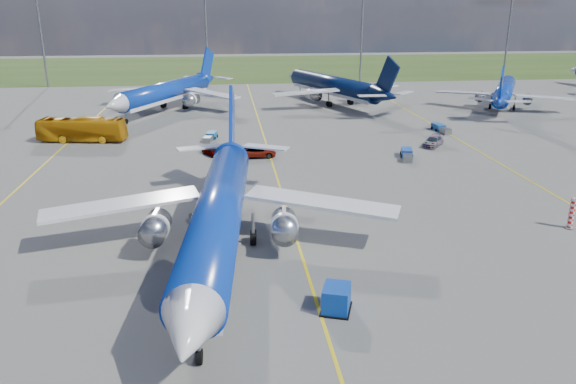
{
  "coord_description": "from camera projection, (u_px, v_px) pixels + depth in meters",
  "views": [
    {
      "loc": [
        -5.99,
        -37.86,
        20.28
      ],
      "look_at": [
        -0.6,
        9.86,
        4.0
      ],
      "focal_mm": 35.0,
      "sensor_mm": 36.0,
      "label": 1
    }
  ],
  "objects": [
    {
      "name": "ground",
      "position": [
        310.0,
        282.0,
        42.78
      ],
      "size": [
        400.0,
        400.0,
        0.0
      ],
      "primitive_type": "plane",
      "color": "#545452",
      "rests_on": "ground"
    },
    {
      "name": "grass_strip",
      "position": [
        242.0,
        67.0,
        183.94
      ],
      "size": [
        400.0,
        80.0,
        0.01
      ],
      "primitive_type": "cube",
      "color": "#2D4719",
      "rests_on": "ground"
    },
    {
      "name": "taxiway_lines",
      "position": [
        278.0,
        176.0,
        68.86
      ],
      "size": [
        60.25,
        160.0,
        0.02
      ],
      "color": "gold",
      "rests_on": "ground"
    },
    {
      "name": "floodlight_masts",
      "position": [
        285.0,
        34.0,
        143.33
      ],
      "size": [
        202.2,
        0.5,
        22.7
      ],
      "color": "slate",
      "rests_on": "ground"
    },
    {
      "name": "warning_post",
      "position": [
        572.0,
        213.0,
        52.59
      ],
      "size": [
        0.5,
        0.5,
        3.0
      ],
      "primitive_type": "cylinder",
      "color": "red",
      "rests_on": "ground"
    },
    {
      "name": "bg_jet_nnw",
      "position": [
        167.0,
        111.0,
        110.6
      ],
      "size": [
        45.93,
        50.34,
        10.68
      ],
      "primitive_type": null,
      "rotation": [
        0.0,
        0.0,
        -0.46
      ],
      "color": "#0B30A1",
      "rests_on": "ground"
    },
    {
      "name": "bg_jet_n",
      "position": [
        333.0,
        104.0,
        118.28
      ],
      "size": [
        45.09,
        50.65,
        10.95
      ],
      "primitive_type": null,
      "rotation": [
        0.0,
        0.0,
        3.52
      ],
      "color": "#061539",
      "rests_on": "ground"
    },
    {
      "name": "bg_jet_ne",
      "position": [
        502.0,
        108.0,
        113.81
      ],
      "size": [
        42.09,
        45.33,
        9.53
      ],
      "primitive_type": null,
      "rotation": [
        0.0,
        0.0,
        2.62
      ],
      "color": "#0B30A1",
      "rests_on": "ground"
    },
    {
      "name": "main_airliner",
      "position": [
        220.0,
        258.0,
        46.92
      ],
      "size": [
        36.62,
        46.09,
        11.39
      ],
      "primitive_type": null,
      "rotation": [
        0.0,
        0.0,
        -0.08
      ],
      "color": "#0B30A1",
      "rests_on": "ground"
    },
    {
      "name": "uld_container",
      "position": [
        336.0,
        298.0,
        38.69
      ],
      "size": [
        2.42,
        2.7,
        1.79
      ],
      "primitive_type": "cube",
      "rotation": [
        0.0,
        0.0,
        -0.33
      ],
      "color": "#0B389F",
      "rests_on": "ground"
    },
    {
      "name": "apron_bus",
      "position": [
        82.0,
        129.0,
        85.57
      ],
      "size": [
        13.63,
        5.04,
        3.71
      ],
      "primitive_type": "imported",
      "rotation": [
        0.0,
        0.0,
        1.42
      ],
      "color": "#C07C0B",
      "rests_on": "ground"
    },
    {
      "name": "service_car_a",
      "position": [
        212.0,
        151.0,
        78.18
      ],
      "size": [
        3.21,
        4.07,
        1.3
      ],
      "primitive_type": "imported",
      "rotation": [
        0.0,
        0.0,
        0.52
      ],
      "color": "#999999",
      "rests_on": "ground"
    },
    {
      "name": "service_car_b",
      "position": [
        257.0,
        152.0,
        77.12
      ],
      "size": [
        5.49,
        2.78,
        1.49
      ],
      "primitive_type": "imported",
      "rotation": [
        0.0,
        0.0,
        1.63
      ],
      "color": "#999999",
      "rests_on": "ground"
    },
    {
      "name": "service_car_c",
      "position": [
        433.0,
        141.0,
        83.08
      ],
      "size": [
        4.63,
        5.17,
        1.44
      ],
      "primitive_type": "imported",
      "rotation": [
        0.0,
        0.0,
        -0.66
      ],
      "color": "#999999",
      "rests_on": "ground"
    },
    {
      "name": "baggage_tug_w",
      "position": [
        407.0,
        155.0,
        76.68
      ],
      "size": [
        2.55,
        5.14,
        1.12
      ],
      "rotation": [
        0.0,
        0.0,
        -0.26
      ],
      "color": "#1A46A0",
      "rests_on": "ground"
    },
    {
      "name": "baggage_tug_c",
      "position": [
        210.0,
        137.0,
        86.99
      ],
      "size": [
        2.26,
        4.82,
        1.05
      ],
      "rotation": [
        0.0,
        0.0,
        -0.23
      ],
      "color": "#185691",
      "rests_on": "ground"
    },
    {
      "name": "baggage_tug_e",
      "position": [
        441.0,
        128.0,
        92.64
      ],
      "size": [
        1.85,
        4.96,
        1.09
      ],
      "rotation": [
        0.0,
        0.0,
        0.12
      ],
      "color": "#195198",
      "rests_on": "ground"
    }
  ]
}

